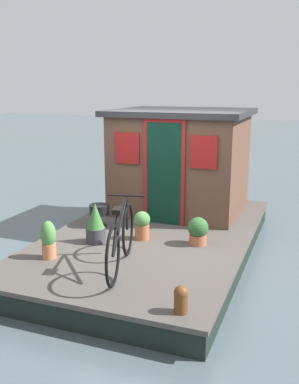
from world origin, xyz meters
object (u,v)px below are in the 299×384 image
(bicycle, at_px, (121,239))
(potted_plant_thyme, at_px, (142,225))
(potted_plant_succulent, at_px, (48,240))
(potted_plant_lavender, at_px, (95,224))
(houseboat_cabin, at_px, (181,160))
(mooring_bollard, at_px, (181,298))
(potted_plant_rosemary, at_px, (198,231))
(charcoal_grill, at_px, (99,211))

(bicycle, relative_size, potted_plant_thyme, 3.85)
(potted_plant_succulent, relative_size, potted_plant_lavender, 0.86)
(potted_plant_lavender, bearing_deg, potted_plant_thyme, -56.82)
(houseboat_cabin, relative_size, potted_plant_thyme, 5.57)
(potted_plant_succulent, relative_size, mooring_bollard, 1.77)
(mooring_bollard, bearing_deg, potted_plant_succulent, 69.70)
(houseboat_cabin, distance_m, potted_plant_thyme, 1.96)
(potted_plant_succulent, xyz_separation_m, potted_plant_lavender, (0.77, -0.30, 0.03))
(houseboat_cabin, xyz_separation_m, potted_plant_thyme, (-1.82, 0.05, -0.71))
(bicycle, height_order, potted_plant_succulent, bicycle)
(potted_plant_thyme, relative_size, potted_plant_lavender, 0.71)
(bicycle, relative_size, potted_plant_lavender, 2.74)
(potted_plant_lavender, relative_size, potted_plant_rosemary, 1.48)
(potted_plant_lavender, bearing_deg, bicycle, -134.72)
(houseboat_cabin, height_order, mooring_bollard, houseboat_cabin)
(potted_plant_thyme, distance_m, potted_plant_rosemary, 0.85)
(bicycle, height_order, potted_plant_thyme, bicycle)
(potted_plant_succulent, xyz_separation_m, potted_plant_rosemary, (1.22, -1.74, -0.05))
(houseboat_cabin, distance_m, potted_plant_rosemary, 2.06)
(bicycle, bearing_deg, potted_plant_thyme, 8.38)
(potted_plant_thyme, xyz_separation_m, mooring_bollard, (-1.93, -1.20, -0.07))
(potted_plant_succulent, bearing_deg, houseboat_cabin, -17.59)
(mooring_bollard, bearing_deg, houseboat_cabin, 17.00)
(potted_plant_lavender, distance_m, mooring_bollard, 2.37)
(houseboat_cabin, height_order, potted_plant_succulent, houseboat_cabin)
(potted_plant_succulent, height_order, charcoal_grill, potted_plant_succulent)
(potted_plant_succulent, distance_m, potted_plant_rosemary, 2.13)
(potted_plant_succulent, bearing_deg, bicycle, -88.65)
(houseboat_cabin, xyz_separation_m, potted_plant_rosemary, (-1.75, -0.80, -0.73))
(houseboat_cabin, xyz_separation_m, potted_plant_lavender, (-2.21, 0.64, -0.65))
(potted_plant_succulent, bearing_deg, potted_plant_thyme, -37.57)
(potted_plant_thyme, bearing_deg, mooring_bollard, -148.09)
(potted_plant_rosemary, relative_size, charcoal_grill, 1.12)
(potted_plant_lavender, bearing_deg, potted_plant_succulent, 158.65)
(bicycle, distance_m, mooring_bollard, 1.33)
(potted_plant_rosemary, relative_size, mooring_bollard, 1.39)
(potted_plant_thyme, bearing_deg, potted_plant_lavender, 123.18)
(houseboat_cabin, distance_m, mooring_bollard, 4.00)
(potted_plant_thyme, bearing_deg, bicycle, -171.62)
(bicycle, relative_size, potted_plant_succulent, 3.18)
(potted_plant_succulent, xyz_separation_m, charcoal_grill, (1.48, 0.00, 0.00))
(houseboat_cabin, xyz_separation_m, bicycle, (-2.95, -0.11, -0.54))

